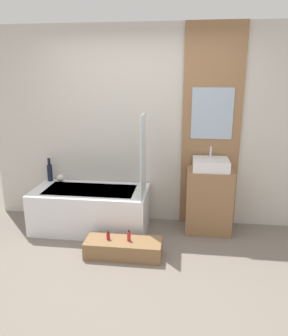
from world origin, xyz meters
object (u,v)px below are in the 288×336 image
at_px(bottle_soap_primary, 108,236).
at_px(bottle_soap_secondary, 129,236).
at_px(wooden_step_bench, 123,248).
at_px(bathtub, 91,209).
at_px(sink, 211,164).
at_px(vase_tall_dark, 50,172).
at_px(vase_round_light, 60,178).

relative_size(bottle_soap_primary, bottle_soap_secondary, 0.79).
bearing_deg(wooden_step_bench, bathtub, 131.03).
distance_m(bathtub, sink, 1.66).
bearing_deg(sink, wooden_step_bench, -141.90).
bearing_deg(bottle_soap_secondary, bottle_soap_primary, 180.00).
height_order(vase_tall_dark, bottle_soap_secondary, vase_tall_dark).
bearing_deg(bottle_soap_secondary, vase_round_light, 141.07).
height_order(bathtub, sink, sink).
bearing_deg(wooden_step_bench, vase_round_light, 139.39).
height_order(sink, vase_tall_dark, sink).
bearing_deg(vase_round_light, bottle_soap_primary, -45.69).
distance_m(vase_tall_dark, bottle_soap_secondary, 1.63).
height_order(vase_tall_dark, vase_round_light, vase_tall_dark).
bearing_deg(sink, bottle_soap_primary, -146.32).
bearing_deg(vase_tall_dark, bathtub, -23.43).
height_order(wooden_step_bench, bottle_soap_primary, bottle_soap_primary).
xyz_separation_m(bathtub, sink, (1.53, 0.13, 0.63)).
height_order(wooden_step_bench, vase_round_light, vase_round_light).
distance_m(wooden_step_bench, bottle_soap_primary, 0.22).
bearing_deg(bottle_soap_primary, bathtub, 120.91).
distance_m(bottle_soap_primary, bottle_soap_secondary, 0.24).
height_order(bathtub, vase_tall_dark, vase_tall_dark).
height_order(bathtub, bottle_soap_secondary, bathtub).
distance_m(wooden_step_bench, vase_round_light, 1.47).
bearing_deg(vase_tall_dark, bottle_soap_secondary, -35.82).
bearing_deg(vase_tall_dark, vase_round_light, -5.52).
xyz_separation_m(bottle_soap_primary, bottle_soap_secondary, (0.24, 0.00, 0.01)).
xyz_separation_m(vase_tall_dark, bottle_soap_primary, (1.04, -0.92, -0.44)).
bearing_deg(wooden_step_bench, bottle_soap_primary, 180.00).
xyz_separation_m(wooden_step_bench, bottle_soap_primary, (-0.17, 0.00, 0.14)).
xyz_separation_m(sink, bottle_soap_primary, (-1.15, -0.76, -0.66)).
xyz_separation_m(sink, vase_tall_dark, (-2.18, 0.15, -0.22)).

